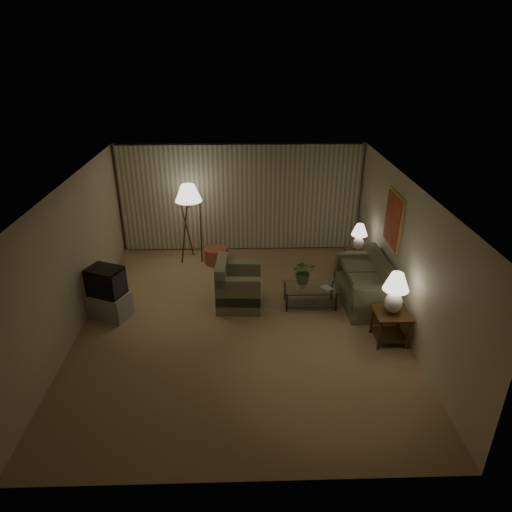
{
  "coord_description": "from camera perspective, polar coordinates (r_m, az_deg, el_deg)",
  "views": [
    {
      "loc": [
        0.07,
        -7.36,
        4.92
      ],
      "look_at": [
        0.31,
        0.6,
        1.12
      ],
      "focal_mm": 32.0,
      "sensor_mm": 36.0,
      "label": 1
    }
  ],
  "objects": [
    {
      "name": "table_lamp_near",
      "position": [
        8.14,
        17.04,
        -4.03
      ],
      "size": [
        0.44,
        0.44,
        0.77
      ],
      "color": "silver",
      "rests_on": "side_table_near"
    },
    {
      "name": "floor_lamp",
      "position": [
        10.92,
        -8.24,
        4.24
      ],
      "size": [
        0.62,
        0.62,
        1.91
      ],
      "color": "#36200E",
      "rests_on": "ground"
    },
    {
      "name": "ottoman",
      "position": [
        11.04,
        -5.0,
        0.07
      ],
      "size": [
        0.72,
        0.72,
        0.38
      ],
      "primitive_type": "cylinder",
      "rotation": [
        0.0,
        0.0,
        -0.34
      ],
      "color": "#AB523A",
      "rests_on": "ground"
    },
    {
      "name": "vase",
      "position": [
        9.17,
        5.91,
        -3.49
      ],
      "size": [
        0.15,
        0.15,
        0.15
      ],
      "primitive_type": "imported",
      "rotation": [
        0.0,
        0.0,
        -0.04
      ],
      "color": "silver",
      "rests_on": "coffee_table"
    },
    {
      "name": "side_table_far",
      "position": [
        10.64,
        12.49,
        -0.19
      ],
      "size": [
        0.55,
        0.46,
        0.6
      ],
      "color": "#36200E",
      "rests_on": "ground"
    },
    {
      "name": "book",
      "position": [
        9.17,
        8.45,
        -4.11
      ],
      "size": [
        0.26,
        0.28,
        0.02
      ],
      "primitive_type": "imported",
      "rotation": [
        0.0,
        0.0,
        0.53
      ],
      "color": "olive",
      "rests_on": "coffee_table"
    },
    {
      "name": "table_lamp_far",
      "position": [
        10.42,
        12.78,
        2.58
      ],
      "size": [
        0.36,
        0.36,
        0.62
      ],
      "color": "silver",
      "rests_on": "side_table_far"
    },
    {
      "name": "armchair",
      "position": [
        9.2,
        -2.15,
        -3.98
      ],
      "size": [
        1.0,
        0.95,
        0.77
      ],
      "rotation": [
        0.0,
        0.0,
        1.53
      ],
      "color": "#7D7F59",
      "rests_on": "ground"
    },
    {
      "name": "flowers",
      "position": [
        9.01,
        6.01,
        -1.65
      ],
      "size": [
        0.47,
        0.41,
        0.51
      ],
      "primitive_type": "imported",
      "rotation": [
        0.0,
        0.0,
        0.03
      ],
      "color": "#487634",
      "rests_on": "vase"
    },
    {
      "name": "sofa",
      "position": [
        9.55,
        13.29,
        -3.61
      ],
      "size": [
        1.73,
        0.91,
        0.76
      ],
      "rotation": [
        0.0,
        0.0,
        -1.55
      ],
      "color": "#7D7F59",
      "rests_on": "ground"
    },
    {
      "name": "ground",
      "position": [
        8.85,
        -1.89,
        -8.24
      ],
      "size": [
        7.0,
        7.0,
        0.0
      ],
      "primitive_type": "plane",
      "color": "tan",
      "rests_on": "ground"
    },
    {
      "name": "tv_cabinet",
      "position": [
        9.34,
        -17.84,
        -5.84
      ],
      "size": [
        1.11,
        1.03,
        0.5
      ],
      "primitive_type": "cube",
      "rotation": [
        0.0,
        0.0,
        -0.4
      ],
      "color": "#9C9C9E",
      "rests_on": "ground"
    },
    {
      "name": "side_table_near",
      "position": [
        8.46,
        16.49,
        -7.77
      ],
      "size": [
        0.61,
        0.61,
        0.6
      ],
      "color": "#36200E",
      "rests_on": "ground"
    },
    {
      "name": "coffee_table",
      "position": [
        9.29,
        6.77,
        -4.63
      ],
      "size": [
        1.12,
        0.61,
        0.41
      ],
      "color": "silver",
      "rests_on": "ground"
    },
    {
      "name": "room_shell",
      "position": [
        9.41,
        -1.9,
        5.84
      ],
      "size": [
        6.04,
        7.02,
        2.72
      ],
      "color": "beige",
      "rests_on": "ground"
    },
    {
      "name": "crt_tv",
      "position": [
        9.09,
        -18.28,
        -3.01
      ],
      "size": [
        0.97,
        0.92,
        0.55
      ],
      "primitive_type": "cube",
      "rotation": [
        0.0,
        0.0,
        -0.4
      ],
      "color": "black",
      "rests_on": "tv_cabinet"
    }
  ]
}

